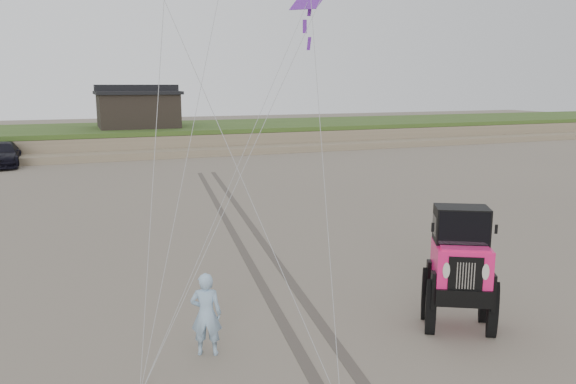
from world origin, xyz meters
name	(u,v)px	position (x,y,z in m)	size (l,w,h in m)	color
ground	(278,359)	(0.00, 0.00, 0.00)	(160.00, 160.00, 0.00)	#6B6054
dune_ridge	(113,139)	(0.00, 37.50, 0.82)	(160.00, 14.25, 1.73)	#7A6B54
cabin	(138,108)	(2.00, 37.00, 3.24)	(6.40, 5.40, 3.35)	black
truck_c	(2,155)	(-7.31, 30.18, 0.74)	(2.09, 5.13, 1.49)	black
jeep	(460,282)	(4.05, -0.14, 1.05)	(2.43, 5.63, 2.10)	#FD1A6F
man	(206,314)	(-1.19, 0.70, 0.82)	(0.60, 0.39, 1.64)	#85AFCE
tire_tracks	(250,241)	(2.00, 8.00, 0.00)	(5.22, 29.74, 0.01)	#4C443D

